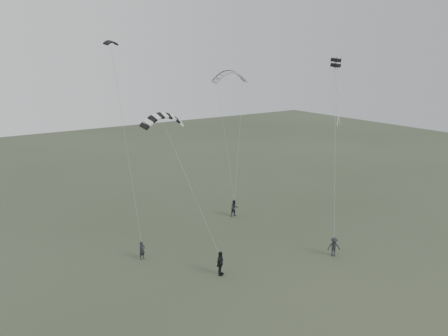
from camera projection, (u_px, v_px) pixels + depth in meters
ground at (251, 261)px, 34.28m from camera, size 140.00×140.00×0.00m
flyer_left at (142, 250)px, 34.45m from camera, size 0.61×0.47×1.47m
flyer_right at (234, 208)px, 43.58m from camera, size 0.90×0.75×1.70m
flyer_center at (220, 263)px, 31.89m from camera, size 1.15×0.99×1.85m
flyer_far at (334, 247)px, 34.96m from camera, size 1.17×1.04×1.58m
kite_dark_small at (111, 42)px, 34.56m from camera, size 1.52×1.25×0.60m
kite_pale_large at (230, 72)px, 44.11m from camera, size 3.87×1.41×1.68m
kite_striped at (163, 115)px, 31.31m from camera, size 3.22×1.17×1.44m
kite_box at (336, 63)px, 37.50m from camera, size 0.72×0.80×0.80m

